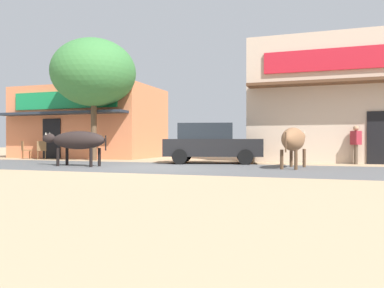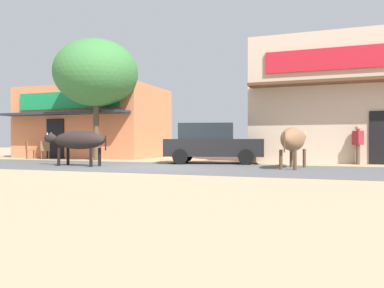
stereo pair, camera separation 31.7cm
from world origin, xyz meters
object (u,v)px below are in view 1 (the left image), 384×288
parked_hatchback_car (211,143)px  cafe_chair_near_tree (42,149)px  roadside_tree (94,73)px  cow_near_brown (77,141)px  cow_far_dark (294,140)px  cafe_chair_by_doorway (25,149)px  pedestrian_by_shop (356,142)px

parked_hatchback_car → cafe_chair_near_tree: size_ratio=4.61×
parked_hatchback_car → roadside_tree: bearing=175.3°
cow_near_brown → cow_far_dark: size_ratio=1.07×
cafe_chair_by_doorway → cow_far_dark: bearing=-11.1°
cow_far_dark → cafe_chair_near_tree: (-12.50, 2.51, -0.45)m
parked_hatchback_car → cafe_chair_near_tree: (-9.07, 0.64, -0.33)m
cafe_chair_near_tree → cafe_chair_by_doorway: 1.22m
cow_near_brown → pedestrian_by_shop: bearing=25.2°
cow_near_brown → cafe_chair_near_tree: bearing=141.2°
roadside_tree → parked_hatchback_car: bearing=-4.7°
roadside_tree → cafe_chair_by_doorway: 5.69m
pedestrian_by_shop → parked_hatchback_car: bearing=-167.4°
cow_far_dark → cafe_chair_near_tree: 12.76m
cow_near_brown → pedestrian_by_shop: pedestrian_by_shop is taller
cow_near_brown → parked_hatchback_car: bearing=38.8°
cow_near_brown → cow_far_dark: 7.71m
cafe_chair_near_tree → roadside_tree: bearing=-2.9°
roadside_tree → parked_hatchback_car: (5.91, -0.48, -3.32)m
roadside_tree → parked_hatchback_car: roadside_tree is taller
cow_near_brown → cafe_chair_near_tree: (-4.93, 3.97, -0.42)m
roadside_tree → parked_hatchback_car: 6.79m
pedestrian_by_shop → cafe_chair_by_doorway: (-15.89, -0.44, -0.38)m
cow_near_brown → cafe_chair_by_doorway: (-6.14, 4.15, -0.42)m
roadside_tree → cafe_chair_near_tree: 4.82m
cafe_chair_near_tree → cafe_chair_by_doorway: same height
cow_near_brown → cow_far_dark: cow_far_dark is taller
pedestrian_by_shop → cafe_chair_near_tree: 14.71m
cow_near_brown → cafe_chair_near_tree: 6.34m
parked_hatchback_car → cafe_chair_by_doorway: (-10.27, 0.82, -0.33)m
parked_hatchback_car → cow_far_dark: (3.43, -1.87, 0.12)m
roadside_tree → cow_far_dark: (9.34, -2.35, -3.19)m
pedestrian_by_shop → cafe_chair_by_doorway: bearing=-178.4°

